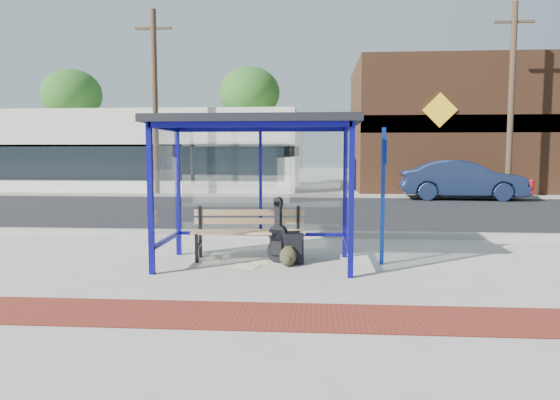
# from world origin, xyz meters

# --- Properties ---
(ground) EXTENTS (120.00, 120.00, 0.00)m
(ground) POSITION_xyz_m (0.00, 0.00, 0.00)
(ground) COLOR #B2ADA0
(ground) RESTS_ON ground
(brick_paver_strip) EXTENTS (60.00, 1.00, 0.01)m
(brick_paver_strip) POSITION_xyz_m (0.00, -2.60, 0.01)
(brick_paver_strip) COLOR maroon
(brick_paver_strip) RESTS_ON ground
(curb_near) EXTENTS (60.00, 0.25, 0.12)m
(curb_near) POSITION_xyz_m (0.00, 2.90, 0.06)
(curb_near) COLOR gray
(curb_near) RESTS_ON ground
(street_asphalt) EXTENTS (60.00, 10.00, 0.00)m
(street_asphalt) POSITION_xyz_m (0.00, 8.00, 0.00)
(street_asphalt) COLOR black
(street_asphalt) RESTS_ON ground
(curb_far) EXTENTS (60.00, 0.25, 0.12)m
(curb_far) POSITION_xyz_m (0.00, 13.10, 0.06)
(curb_far) COLOR gray
(curb_far) RESTS_ON ground
(far_sidewalk) EXTENTS (60.00, 4.00, 0.01)m
(far_sidewalk) POSITION_xyz_m (0.00, 15.00, 0.00)
(far_sidewalk) COLOR #B2ADA0
(far_sidewalk) RESTS_ON ground
(bus_shelter) EXTENTS (3.30, 1.80, 2.42)m
(bus_shelter) POSITION_xyz_m (0.00, 0.07, 2.07)
(bus_shelter) COLOR #0E0B80
(bus_shelter) RESTS_ON ground
(storefront_white) EXTENTS (18.00, 6.04, 4.00)m
(storefront_white) POSITION_xyz_m (-9.00, 17.99, 2.00)
(storefront_white) COLOR silver
(storefront_white) RESTS_ON ground
(storefront_brown) EXTENTS (10.00, 7.08, 6.40)m
(storefront_brown) POSITION_xyz_m (8.00, 18.49, 3.20)
(storefront_brown) COLOR #59331E
(storefront_brown) RESTS_ON ground
(tree_left) EXTENTS (3.60, 3.60, 7.03)m
(tree_left) POSITION_xyz_m (-14.00, 22.00, 5.45)
(tree_left) COLOR #4C3826
(tree_left) RESTS_ON ground
(tree_mid) EXTENTS (3.60, 3.60, 7.03)m
(tree_mid) POSITION_xyz_m (-3.00, 22.00, 5.45)
(tree_mid) COLOR #4C3826
(tree_mid) RESTS_ON ground
(tree_right) EXTENTS (3.60, 3.60, 7.03)m
(tree_right) POSITION_xyz_m (12.50, 22.00, 5.45)
(tree_right) COLOR #4C3826
(tree_right) RESTS_ON ground
(utility_pole_west) EXTENTS (1.60, 0.24, 8.00)m
(utility_pole_west) POSITION_xyz_m (-6.00, 13.40, 4.11)
(utility_pole_west) COLOR #4C3826
(utility_pole_west) RESTS_ON ground
(utility_pole_east) EXTENTS (1.60, 0.24, 8.00)m
(utility_pole_east) POSITION_xyz_m (9.00, 13.40, 4.11)
(utility_pole_east) COLOR #4C3826
(utility_pole_east) RESTS_ON ground
(bench) EXTENTS (1.98, 0.62, 0.92)m
(bench) POSITION_xyz_m (-0.18, 0.47, 0.52)
(bench) COLOR black
(bench) RESTS_ON ground
(guitar_bag) EXTENTS (0.39, 0.26, 1.05)m
(guitar_bag) POSITION_xyz_m (0.36, 0.21, 0.38)
(guitar_bag) COLOR black
(guitar_bag) RESTS_ON ground
(suitcase) EXTENTS (0.34, 0.25, 0.56)m
(suitcase) POSITION_xyz_m (0.62, 0.13, 0.26)
(suitcase) COLOR black
(suitcase) RESTS_ON ground
(backpack) EXTENTS (0.30, 0.28, 0.33)m
(backpack) POSITION_xyz_m (0.53, -0.06, 0.16)
(backpack) COLOR #2C2B18
(backpack) RESTS_ON ground
(sign_post) EXTENTS (0.11, 0.28, 2.26)m
(sign_post) POSITION_xyz_m (2.09, 0.20, 1.27)
(sign_post) COLOR navy
(sign_post) RESTS_ON ground
(newspaper_a) EXTENTS (0.43, 0.48, 0.01)m
(newspaper_a) POSITION_xyz_m (-0.82, 0.31, 0.00)
(newspaper_a) COLOR white
(newspaper_a) RESTS_ON ground
(newspaper_b) EXTENTS (0.49, 0.44, 0.01)m
(newspaper_b) POSITION_xyz_m (-0.15, -0.12, 0.00)
(newspaper_b) COLOR white
(newspaper_b) RESTS_ON ground
(newspaper_c) EXTENTS (0.33, 0.40, 0.01)m
(newspaper_c) POSITION_xyz_m (0.04, 0.26, 0.00)
(newspaper_c) COLOR white
(newspaper_c) RESTS_ON ground
(parked_car) EXTENTS (4.93, 1.96, 1.59)m
(parked_car) POSITION_xyz_m (6.88, 12.54, 0.80)
(parked_car) COLOR #172241
(parked_car) RESTS_ON ground
(fire_hydrant) EXTENTS (0.34, 0.23, 0.77)m
(fire_hydrant) POSITION_xyz_m (10.24, 14.07, 0.42)
(fire_hydrant) COLOR #9F0B0F
(fire_hydrant) RESTS_ON ground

